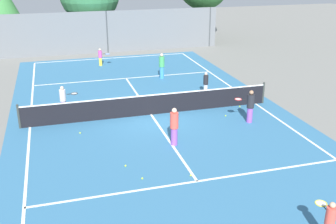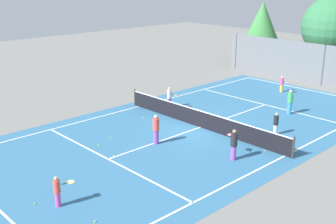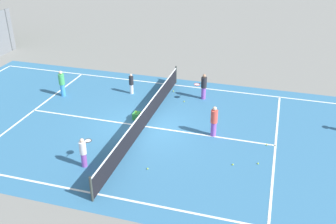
{
  "view_description": "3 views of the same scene",
  "coord_description": "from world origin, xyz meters",
  "px_view_note": "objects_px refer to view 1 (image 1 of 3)",
  "views": [
    {
      "loc": [
        -4.22,
        -17.45,
        7.01
      ],
      "look_at": [
        -0.0,
        -2.91,
        1.21
      ],
      "focal_mm": 43.29,
      "sensor_mm": 36.0,
      "label": 1
    },
    {
      "loc": [
        15.23,
        -16.86,
        8.27
      ],
      "look_at": [
        -1.45,
        -1.17,
        0.84
      ],
      "focal_mm": 45.25,
      "sensor_mm": 36.0,
      "label": 2
    },
    {
      "loc": [
        -15.97,
        -5.9,
        9.59
      ],
      "look_at": [
        -0.58,
        -1.38,
        1.31
      ],
      "focal_mm": 41.38,
      "sensor_mm": 36.0,
      "label": 3
    }
  ],
  "objects_px": {
    "tennis_ball_0": "(80,133)",
    "tennis_ball_6": "(142,178)",
    "player_0": "(162,66)",
    "player_5": "(63,99)",
    "ball_crate": "(160,105)",
    "tennis_ball_7": "(226,116)",
    "player_2": "(250,106)",
    "player_6": "(174,126)",
    "player_3": "(206,83)",
    "player_4": "(101,57)",
    "tennis_ball_3": "(125,166)",
    "tennis_ball_4": "(240,106)",
    "tennis_ball_5": "(191,175)",
    "player_1": "(329,221)"
  },
  "relations": [
    {
      "from": "player_4",
      "to": "tennis_ball_0",
      "type": "relative_size",
      "value": 18.08
    },
    {
      "from": "player_1",
      "to": "tennis_ball_3",
      "type": "relative_size",
      "value": 18.68
    },
    {
      "from": "player_5",
      "to": "tennis_ball_7",
      "type": "xyz_separation_m",
      "value": [
        7.26,
        -2.51,
        -0.68
      ]
    },
    {
      "from": "tennis_ball_3",
      "to": "player_6",
      "type": "bearing_deg",
      "value": 29.62
    },
    {
      "from": "tennis_ball_4",
      "to": "player_3",
      "type": "bearing_deg",
      "value": 112.22
    },
    {
      "from": "tennis_ball_6",
      "to": "player_6",
      "type": "bearing_deg",
      "value": 51.42
    },
    {
      "from": "player_2",
      "to": "tennis_ball_7",
      "type": "xyz_separation_m",
      "value": [
        -0.73,
        0.95,
        -0.75
      ]
    },
    {
      "from": "player_4",
      "to": "tennis_ball_4",
      "type": "xyz_separation_m",
      "value": [
        5.58,
        -10.23,
        -0.59
      ]
    },
    {
      "from": "ball_crate",
      "to": "tennis_ball_3",
      "type": "xyz_separation_m",
      "value": [
        -2.76,
        -5.4,
        -0.15
      ]
    },
    {
      "from": "player_5",
      "to": "tennis_ball_6",
      "type": "distance_m",
      "value": 7.43
    },
    {
      "from": "player_3",
      "to": "tennis_ball_0",
      "type": "bearing_deg",
      "value": -154.02
    },
    {
      "from": "tennis_ball_6",
      "to": "tennis_ball_7",
      "type": "bearing_deg",
      "value": 42.02
    },
    {
      "from": "tennis_ball_0",
      "to": "tennis_ball_6",
      "type": "relative_size",
      "value": 1.0
    },
    {
      "from": "player_2",
      "to": "player_3",
      "type": "relative_size",
      "value": 1.21
    },
    {
      "from": "tennis_ball_3",
      "to": "player_4",
      "type": "bearing_deg",
      "value": 85.92
    },
    {
      "from": "player_6",
      "to": "tennis_ball_5",
      "type": "relative_size",
      "value": 23.63
    },
    {
      "from": "tennis_ball_0",
      "to": "tennis_ball_5",
      "type": "xyz_separation_m",
      "value": [
        3.34,
        -4.68,
        0.0
      ]
    },
    {
      "from": "player_6",
      "to": "player_5",
      "type": "bearing_deg",
      "value": 130.14
    },
    {
      "from": "player_0",
      "to": "player_5",
      "type": "height_order",
      "value": "player_0"
    },
    {
      "from": "player_0",
      "to": "tennis_ball_3",
      "type": "distance_m",
      "value": 11.39
    },
    {
      "from": "player_2",
      "to": "player_6",
      "type": "height_order",
      "value": "player_6"
    },
    {
      "from": "tennis_ball_0",
      "to": "player_0",
      "type": "bearing_deg",
      "value": 52.1
    },
    {
      "from": "player_0",
      "to": "player_5",
      "type": "bearing_deg",
      "value": -143.42
    },
    {
      "from": "ball_crate",
      "to": "tennis_ball_7",
      "type": "distance_m",
      "value": 3.27
    },
    {
      "from": "player_5",
      "to": "tennis_ball_6",
      "type": "height_order",
      "value": "player_5"
    },
    {
      "from": "player_0",
      "to": "tennis_ball_6",
      "type": "bearing_deg",
      "value": -108.48
    },
    {
      "from": "tennis_ball_6",
      "to": "tennis_ball_7",
      "type": "distance_m",
      "value": 6.8
    },
    {
      "from": "tennis_ball_0",
      "to": "tennis_ball_6",
      "type": "distance_m",
      "value": 4.74
    },
    {
      "from": "player_0",
      "to": "player_3",
      "type": "distance_m",
      "value": 4.01
    },
    {
      "from": "tennis_ball_3",
      "to": "tennis_ball_6",
      "type": "bearing_deg",
      "value": -69.67
    },
    {
      "from": "tennis_ball_0",
      "to": "tennis_ball_3",
      "type": "bearing_deg",
      "value": -68.76
    },
    {
      "from": "player_5",
      "to": "tennis_ball_0",
      "type": "relative_size",
      "value": 20.69
    },
    {
      "from": "tennis_ball_0",
      "to": "player_4",
      "type": "bearing_deg",
      "value": 78.2
    },
    {
      "from": "ball_crate",
      "to": "tennis_ball_5",
      "type": "relative_size",
      "value": 6.45
    },
    {
      "from": "player_3",
      "to": "tennis_ball_5",
      "type": "relative_size",
      "value": 18.91
    },
    {
      "from": "player_0",
      "to": "tennis_ball_4",
      "type": "xyz_separation_m",
      "value": [
        2.38,
        -6.05,
        -0.77
      ]
    },
    {
      "from": "player_6",
      "to": "ball_crate",
      "type": "bearing_deg",
      "value": 82.35
    },
    {
      "from": "player_0",
      "to": "player_4",
      "type": "xyz_separation_m",
      "value": [
        -3.2,
        4.18,
        -0.17
      ]
    },
    {
      "from": "player_2",
      "to": "tennis_ball_4",
      "type": "bearing_deg",
      "value": 76.2
    },
    {
      "from": "player_1",
      "to": "tennis_ball_0",
      "type": "xyz_separation_m",
      "value": [
        -5.64,
        8.9,
        -0.61
      ]
    },
    {
      "from": "ball_crate",
      "to": "tennis_ball_0",
      "type": "relative_size",
      "value": 6.45
    },
    {
      "from": "player_5",
      "to": "player_6",
      "type": "height_order",
      "value": "player_6"
    },
    {
      "from": "player_1",
      "to": "player_2",
      "type": "bearing_deg",
      "value": 77.17
    },
    {
      "from": "player_4",
      "to": "tennis_ball_6",
      "type": "bearing_deg",
      "value": -92.43
    },
    {
      "from": "tennis_ball_6",
      "to": "player_4",
      "type": "bearing_deg",
      "value": 87.57
    },
    {
      "from": "player_5",
      "to": "tennis_ball_4",
      "type": "distance_m",
      "value": 8.62
    },
    {
      "from": "tennis_ball_6",
      "to": "tennis_ball_7",
      "type": "height_order",
      "value": "same"
    },
    {
      "from": "tennis_ball_7",
      "to": "tennis_ball_3",
      "type": "bearing_deg",
      "value": -147.07
    },
    {
      "from": "player_3",
      "to": "tennis_ball_7",
      "type": "distance_m",
      "value": 3.35
    },
    {
      "from": "player_0",
      "to": "player_3",
      "type": "height_order",
      "value": "player_0"
    }
  ]
}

